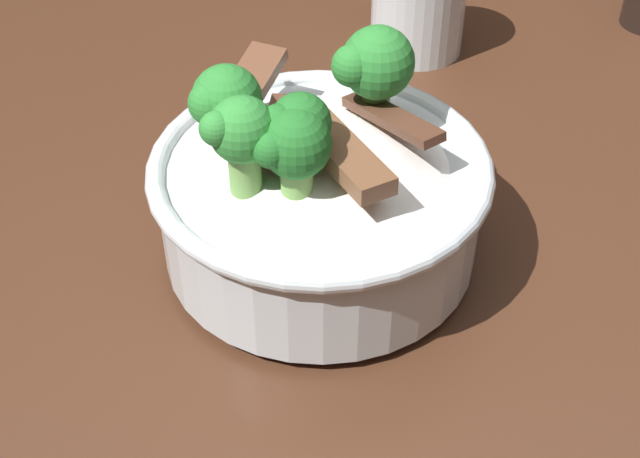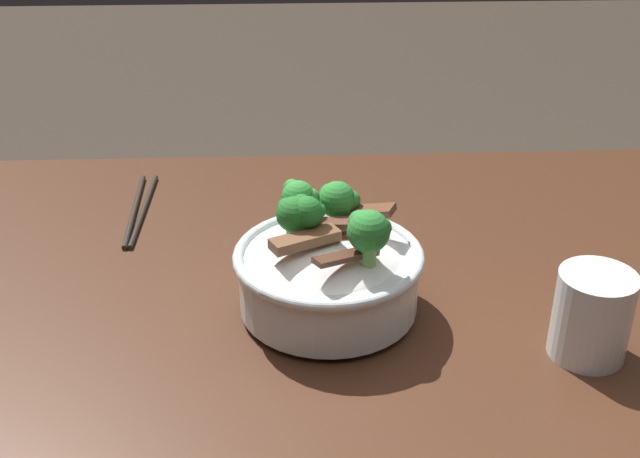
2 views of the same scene
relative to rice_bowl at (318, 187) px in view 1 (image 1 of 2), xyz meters
name	(u,v)px [view 1 (image 1 of 2)]	position (x,y,z in m)	size (l,w,h in m)	color
dining_table	(412,312)	(0.05, -0.07, -0.17)	(1.20, 1.03, 0.81)	#472819
rice_bowl	(318,187)	(0.00, 0.00, 0.00)	(0.21, 0.21, 0.14)	silver
drinking_glass	(418,4)	(0.27, -0.09, -0.02)	(0.08, 0.08, 0.10)	white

